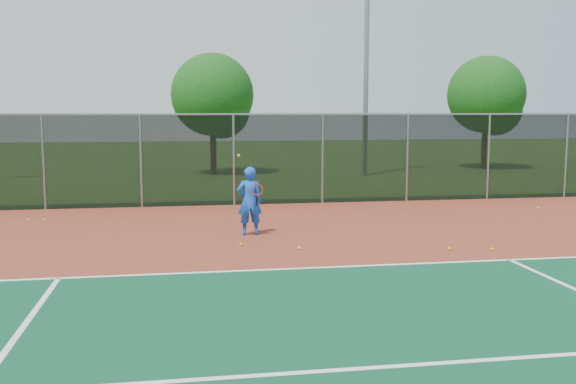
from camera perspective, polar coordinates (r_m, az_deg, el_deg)
name	(u,v)px	position (r m, az deg, el deg)	size (l,w,h in m)	color
ground	(488,310)	(10.73, 17.31, -9.95)	(120.00, 120.00, 0.00)	#294E16
court_apron	(438,277)	(12.47, 13.15, -7.37)	(30.00, 20.00, 0.02)	brown
fence_back	(322,157)	(21.70, 3.08, 3.08)	(30.00, 0.06, 3.03)	black
tennis_player	(249,201)	(16.07, -3.44, -0.79)	(0.64, 0.63, 2.03)	blue
practice_ball_0	(45,220)	(19.45, -20.80, -2.32)	(0.07, 0.07, 0.07)	#D3E31A
practice_ball_1	(538,208)	(21.84, 21.36, -1.35)	(0.07, 0.07, 0.07)	#D3E31A
practice_ball_2	(29,220)	(19.58, -22.04, -2.32)	(0.07, 0.07, 0.07)	#D3E31A
practice_ball_4	(492,249)	(15.03, 17.69, -4.87)	(0.07, 0.07, 0.07)	#D3E31A
practice_ball_5	(299,248)	(14.45, 1.02, -5.00)	(0.07, 0.07, 0.07)	#D3E31A
practice_ball_6	(241,244)	(14.90, -4.22, -4.65)	(0.07, 0.07, 0.07)	#D3E31A
practice_ball_7	(449,249)	(14.83, 14.15, -4.91)	(0.07, 0.07, 0.07)	#D3E31A
floodlight_n	(367,34)	(31.73, 7.00, 13.76)	(0.90, 0.40, 12.02)	gray
tree_back_left	(215,99)	(31.97, -6.54, 8.26)	(4.06, 4.06, 5.97)	#3B2615
tree_back_mid	(488,98)	(36.58, 17.38, 7.96)	(4.15, 4.15, 6.10)	#3B2615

